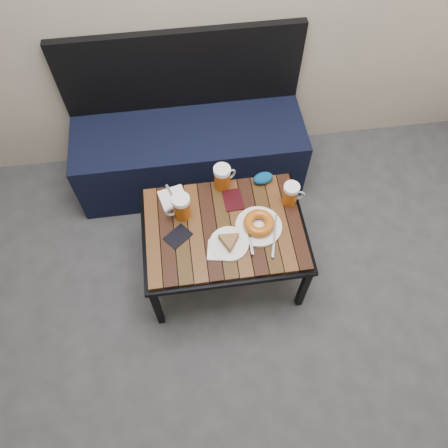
{
  "coord_description": "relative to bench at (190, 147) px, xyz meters",
  "views": [
    {
      "loc": [
        -0.25,
        -0.09,
        2.38
      ],
      "look_at": [
        -0.1,
        1.04,
        0.5
      ],
      "focal_mm": 35.0,
      "sensor_mm": 36.0,
      "label": 1
    }
  ],
  "objects": [
    {
      "name": "beer_mug_centre",
      "position": [
        0.15,
        -0.46,
        0.27
      ],
      "size": [
        0.14,
        0.11,
        0.14
      ],
      "rotation": [
        0.0,
        0.0,
        0.46
      ],
      "color": "#97430C",
      "rests_on": "cafe_table"
    },
    {
      "name": "cafe_table",
      "position": [
        0.12,
        -0.73,
        0.16
      ],
      "size": [
        0.84,
        0.62,
        0.47
      ],
      "color": "black",
      "rests_on": "ground"
    },
    {
      "name": "beer_mug_left",
      "position": [
        -0.08,
        -0.62,
        0.27
      ],
      "size": [
        0.14,
        0.11,
        0.15
      ],
      "rotation": [
        0.0,
        0.0,
        3.39
      ],
      "color": "#97430C",
      "rests_on": "cafe_table"
    },
    {
      "name": "beer_mug_right",
      "position": [
        0.48,
        -0.62,
        0.27
      ],
      "size": [
        0.12,
        0.09,
        0.13
      ],
      "rotation": [
        0.0,
        0.0,
        -0.14
      ],
      "color": "#97430C",
      "rests_on": "cafe_table"
    },
    {
      "name": "room_shell",
      "position": [
        0.22,
        -1.26,
        1.48
      ],
      "size": [
        4.0,
        4.0,
        4.0
      ],
      "color": "gray",
      "rests_on": "ground"
    },
    {
      "name": "bench",
      "position": [
        0.0,
        0.0,
        0.0
      ],
      "size": [
        1.4,
        0.5,
        0.95
      ],
      "color": "black",
      "rests_on": "ground"
    },
    {
      "name": "napkin_right",
      "position": [
        0.09,
        -0.86,
        0.2
      ],
      "size": [
        0.15,
        0.14,
        0.01
      ],
      "rotation": [
        0.0,
        0.0,
        -0.19
      ],
      "color": "white",
      "rests_on": "cafe_table"
    },
    {
      "name": "passport_burgundy",
      "position": [
        0.19,
        -0.57,
        0.2
      ],
      "size": [
        0.11,
        0.14,
        0.01
      ],
      "primitive_type": "cube",
      "rotation": [
        0.0,
        0.0,
        0.05
      ],
      "color": "black",
      "rests_on": "cafe_table"
    },
    {
      "name": "passport_navy",
      "position": [
        -0.12,
        -0.75,
        0.2
      ],
      "size": [
        0.15,
        0.15,
        0.01
      ],
      "primitive_type": "cube",
      "rotation": [
        0.0,
        0.0,
        -0.9
      ],
      "color": "black",
      "rests_on": "cafe_table"
    },
    {
      "name": "plate_pie",
      "position": [
        0.13,
        -0.83,
        0.22
      ],
      "size": [
        0.2,
        0.2,
        0.05
      ],
      "color": "white",
      "rests_on": "cafe_table"
    },
    {
      "name": "plate_bagel",
      "position": [
        0.29,
        -0.75,
        0.23
      ],
      "size": [
        0.24,
        0.31,
        0.07
      ],
      "color": "white",
      "rests_on": "cafe_table"
    },
    {
      "name": "knit_pouch",
      "position": [
        0.37,
        -0.47,
        0.22
      ],
      "size": [
        0.13,
        0.1,
        0.05
      ],
      "primitive_type": "ellipsoid",
      "rotation": [
        0.0,
        0.0,
        0.24
      ],
      "color": "navy",
      "rests_on": "cafe_table"
    },
    {
      "name": "napkin_left",
      "position": [
        -0.12,
        -0.52,
        0.2
      ],
      "size": [
        0.16,
        0.18,
        0.01
      ],
      "rotation": [
        0.0,
        0.0,
        0.24
      ],
      "color": "white",
      "rests_on": "cafe_table"
    }
  ]
}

